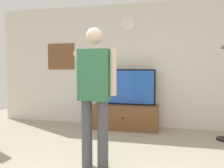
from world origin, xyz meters
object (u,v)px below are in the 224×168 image
person_standing_nearer_lamp (95,89)px  tv_stand (125,117)px  television (126,87)px  framed_picture (61,57)px  wall_clock (128,24)px

person_standing_nearer_lamp → tv_stand: bearing=89.4°
television → framed_picture: size_ratio=1.86×
wall_clock → framed_picture: wall_clock is taller
tv_stand → person_standing_nearer_lamp: person_standing_nearer_lamp is taller
television → person_standing_nearer_lamp: person_standing_nearer_lamp is taller
tv_stand → television: 0.64m
framed_picture → wall_clock: bearing=-0.2°
tv_stand → wall_clock: size_ratio=4.38×
tv_stand → person_standing_nearer_lamp: bearing=-90.6°
television → person_standing_nearer_lamp: (-0.02, -2.06, 0.13)m
television → wall_clock: wall_clock is taller
framed_picture → person_standing_nearer_lamp: size_ratio=0.37×
wall_clock → person_standing_nearer_lamp: 2.62m
television → wall_clock: bearing=90.0°
framed_picture → person_standing_nearer_lamp: bearing=-55.6°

